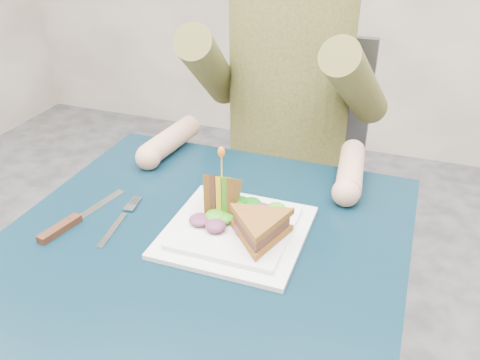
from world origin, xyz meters
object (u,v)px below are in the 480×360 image
at_px(sandwich_upright, 222,194).
at_px(sandwich_flat, 260,227).
at_px(table, 203,272).
at_px(plate, 236,230).
at_px(diner, 289,57).
at_px(fork, 119,222).
at_px(chair, 293,163).
at_px(knife, 68,224).

bearing_deg(sandwich_upright, sandwich_flat, -34.89).
relative_size(table, plate, 2.88).
relative_size(diner, fork, 4.15).
relative_size(diner, sandwich_flat, 3.82).
bearing_deg(chair, table, -90.00).
xyz_separation_m(sandwich_upright, knife, (-0.27, -0.13, -0.05)).
bearing_deg(sandwich_flat, fork, -176.17).
bearing_deg(plate, fork, -169.17).
bearing_deg(knife, sandwich_flat, 9.68).
height_order(table, chair, chair).
height_order(sandwich_upright, fork, sandwich_upright).
xyz_separation_m(chair, plate, (0.06, -0.67, 0.20)).
bearing_deg(sandwich_flat, table, -172.55).
height_order(sandwich_flat, sandwich_upright, sandwich_upright).
xyz_separation_m(plate, sandwich_flat, (0.05, -0.02, 0.04)).
bearing_deg(sandwich_upright, diner, 91.09).
distance_m(chair, sandwich_upright, 0.67).
height_order(chair, knife, chair).
relative_size(chair, sandwich_upright, 6.85).
distance_m(table, knife, 0.28).
bearing_deg(diner, table, -90.00).
xyz_separation_m(sandwich_flat, sandwich_upright, (-0.10, 0.07, 0.01)).
bearing_deg(fork, sandwich_flat, 3.83).
xyz_separation_m(chair, knife, (-0.26, -0.76, 0.20)).
distance_m(table, plate, 0.11).
relative_size(sandwich_upright, fork, 0.76).
xyz_separation_m(diner, sandwich_flat, (0.11, -0.58, -0.14)).
bearing_deg(diner, chair, 90.00).
height_order(table, plate, plate).
distance_m(plate, sandwich_flat, 0.07).
distance_m(table, diner, 0.65).
xyz_separation_m(fork, knife, (-0.09, -0.04, 0.00)).
height_order(fork, knife, knife).
bearing_deg(table, fork, -178.46).
bearing_deg(sandwich_upright, plate, -44.76).
height_order(chair, sandwich_flat, chair).
bearing_deg(sandwich_upright, chair, 90.89).
distance_m(plate, knife, 0.33).
bearing_deg(knife, fork, 27.04).
height_order(table, fork, fork).
distance_m(sandwich_upright, fork, 0.21).
distance_m(plate, sandwich_upright, 0.08).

